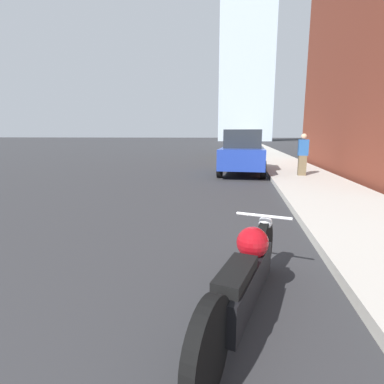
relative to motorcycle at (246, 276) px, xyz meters
name	(u,v)px	position (x,y,z in m)	size (l,w,h in m)	color
sidewalk	(260,148)	(2.35, 35.40, -0.32)	(2.58, 240.00, 0.15)	#B2ADA3
motorcycle	(246,276)	(0.00, 0.00, 0.00)	(0.89, 2.45, 0.79)	black
parked_car_blue	(243,153)	(0.02, 10.52, 0.53)	(1.98, 4.33, 1.89)	#1E3899
parked_car_yellow	(237,146)	(-0.32, 21.68, 0.39)	(1.99, 4.23, 1.59)	gold
pedestrian	(303,154)	(2.26, 9.31, 0.55)	(0.36, 0.22, 1.58)	brown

